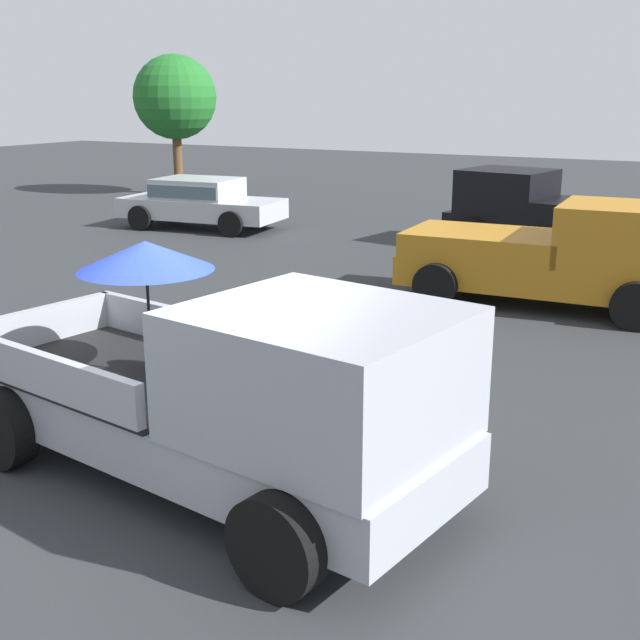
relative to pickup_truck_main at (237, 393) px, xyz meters
name	(u,v)px	position (x,y,z in m)	size (l,w,h in m)	color
ground_plane	(205,478)	(-0.45, 0.07, -0.97)	(80.00, 80.00, 0.00)	#2D3033
pickup_truck_main	(237,393)	(0.00, 0.00, 0.00)	(5.29, 2.91, 2.21)	black
pickup_truck_red	(557,256)	(1.02, 8.17, -0.10)	(4.87, 2.33, 1.80)	black
pickup_truck_far	(546,213)	(-0.31, 13.12, -0.10)	(5.04, 2.81, 1.80)	black
parked_sedan_near	(200,201)	(-9.17, 11.97, -0.23)	(4.46, 2.32, 1.33)	black
tree_by_lot	(175,98)	(-14.32, 17.72, 2.35)	(2.88, 2.88, 4.78)	brown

